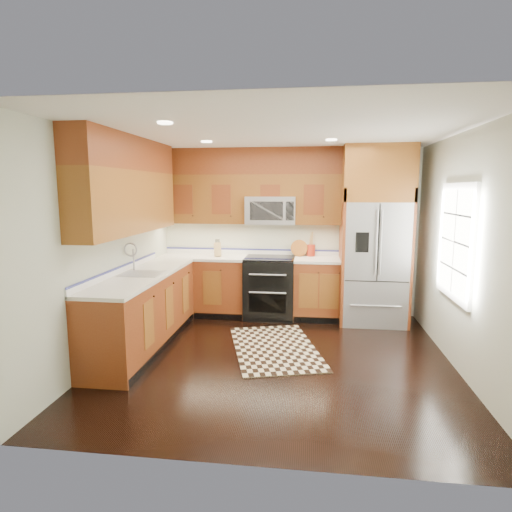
# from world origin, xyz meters

# --- Properties ---
(ground) EXTENTS (4.00, 4.00, 0.00)m
(ground) POSITION_xyz_m (0.00, 0.00, 0.00)
(ground) COLOR black
(ground) RESTS_ON ground
(wall_back) EXTENTS (4.00, 0.02, 2.60)m
(wall_back) POSITION_xyz_m (0.00, 2.00, 1.30)
(wall_back) COLOR beige
(wall_back) RESTS_ON ground
(wall_left) EXTENTS (0.02, 4.00, 2.60)m
(wall_left) POSITION_xyz_m (-2.00, 0.00, 1.30)
(wall_left) COLOR beige
(wall_left) RESTS_ON ground
(wall_right) EXTENTS (0.02, 4.00, 2.60)m
(wall_right) POSITION_xyz_m (2.00, 0.00, 1.30)
(wall_right) COLOR beige
(wall_right) RESTS_ON ground
(window) EXTENTS (0.04, 1.10, 1.30)m
(window) POSITION_xyz_m (1.98, 0.20, 1.40)
(window) COLOR white
(window) RESTS_ON ground
(base_cabinets) EXTENTS (2.85, 3.00, 0.90)m
(base_cabinets) POSITION_xyz_m (-1.23, 0.90, 0.45)
(base_cabinets) COLOR brown
(base_cabinets) RESTS_ON ground
(countertop) EXTENTS (2.86, 3.01, 0.04)m
(countertop) POSITION_xyz_m (-1.09, 1.01, 0.92)
(countertop) COLOR white
(countertop) RESTS_ON base_cabinets
(upper_cabinets) EXTENTS (2.85, 3.00, 1.15)m
(upper_cabinets) POSITION_xyz_m (-1.15, 1.09, 2.02)
(upper_cabinets) COLOR brown
(upper_cabinets) RESTS_ON ground
(range) EXTENTS (0.76, 0.67, 0.95)m
(range) POSITION_xyz_m (-0.25, 1.67, 0.47)
(range) COLOR black
(range) RESTS_ON ground
(microwave) EXTENTS (0.76, 0.40, 0.42)m
(microwave) POSITION_xyz_m (-0.25, 1.80, 1.66)
(microwave) COLOR #B2B2B7
(microwave) RESTS_ON ground
(refrigerator) EXTENTS (0.98, 0.75, 2.60)m
(refrigerator) POSITION_xyz_m (1.30, 1.63, 1.30)
(refrigerator) COLOR #B2B2B7
(refrigerator) RESTS_ON ground
(sink_faucet) EXTENTS (0.54, 0.44, 0.37)m
(sink_faucet) POSITION_xyz_m (-1.73, 0.23, 0.99)
(sink_faucet) COLOR #B2B2B7
(sink_faucet) RESTS_ON countertop
(rug) EXTENTS (1.39, 1.85, 0.01)m
(rug) POSITION_xyz_m (-0.05, 0.35, 0.01)
(rug) COLOR black
(rug) RESTS_ON ground
(knife_block) EXTENTS (0.14, 0.16, 0.27)m
(knife_block) POSITION_xyz_m (-1.08, 1.71, 1.05)
(knife_block) COLOR tan
(knife_block) RESTS_ON countertop
(utensil_crock) EXTENTS (0.17, 0.17, 0.38)m
(utensil_crock) POSITION_xyz_m (0.37, 1.92, 1.07)
(utensil_crock) COLOR maroon
(utensil_crock) RESTS_ON countertop
(cutting_board) EXTENTS (0.27, 0.27, 0.02)m
(cutting_board) POSITION_xyz_m (0.19, 1.88, 0.95)
(cutting_board) COLOR brown
(cutting_board) RESTS_ON countertop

